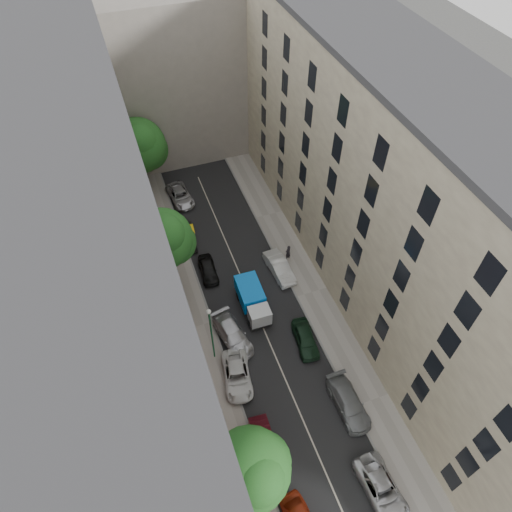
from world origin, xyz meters
name	(u,v)px	position (x,y,z in m)	size (l,w,h in m)	color
ground	(255,310)	(0.00, 0.00, 0.00)	(120.00, 120.00, 0.00)	#4C4C49
road_surface	(255,310)	(0.00, 0.00, 0.01)	(8.00, 44.00, 0.02)	black
sidewalk_left	(195,327)	(-5.50, 0.00, 0.07)	(3.00, 44.00, 0.15)	gray
sidewalk_right	(312,293)	(5.50, 0.00, 0.07)	(3.00, 44.00, 0.15)	gray
building_left	(102,271)	(-11.00, 0.00, 10.00)	(8.00, 44.00, 20.00)	#4E4C49
building_right	(387,197)	(11.00, 0.00, 10.00)	(8.00, 44.00, 20.00)	beige
building_endcap	(172,71)	(0.00, 28.00, 9.00)	(18.00, 12.00, 18.00)	gray
tarp_truck	(253,300)	(-0.16, 0.26, 1.24)	(2.08, 4.92, 2.25)	black
car_left_1	(264,443)	(-3.42, -11.40, 0.65)	(1.37, 3.94, 1.30)	#4B0F17
car_left_2	(237,375)	(-3.60, -5.80, 0.64)	(2.12, 4.60, 1.28)	silver
car_left_3	(233,335)	(-2.81, -2.20, 0.71)	(1.99, 4.89, 1.42)	#B1B1B6
car_left_4	(208,270)	(-2.80, 5.40, 0.63)	(1.50, 3.72, 1.27)	black
car_left_5	(188,237)	(-3.60, 10.16, 0.65)	(1.37, 3.93, 1.30)	black
car_left_6	(180,196)	(-2.80, 16.60, 0.64)	(2.12, 4.59, 1.28)	#B3B2B7
car_right_0	(382,489)	(2.92, -16.88, 0.66)	(2.19, 4.74, 1.32)	silver
car_right_1	(349,403)	(3.60, -10.80, 0.69)	(1.93, 4.75, 1.38)	slate
car_right_2	(305,339)	(2.80, -4.60, 0.68)	(1.61, 4.00, 1.36)	black
car_right_3	(279,267)	(3.60, 3.31, 0.73)	(1.54, 4.40, 1.45)	silver
tree_near	(252,471)	(-5.24, -14.01, 4.77)	(5.33, 5.06, 7.28)	#382619
tree_mid	(164,241)	(-6.30, 4.32, 6.90)	(5.33, 5.07, 9.84)	#382619
tree_far	(139,148)	(-5.81, 19.26, 5.86)	(5.94, 5.76, 8.81)	#382619
lamp_post	(211,329)	(-4.73, -3.30, 4.20)	(0.36, 0.36, 6.60)	#1B6139
pedestrian	(288,252)	(4.98, 4.55, 1.03)	(0.64, 0.42, 1.76)	black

